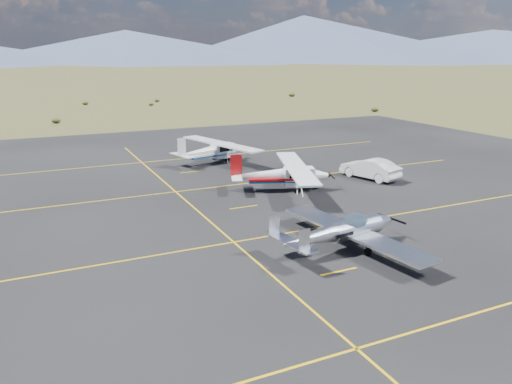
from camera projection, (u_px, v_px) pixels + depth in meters
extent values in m
plane|color=#383D1C|center=(348.00, 237.00, 27.45)|extent=(1600.00, 1600.00, 0.00)
cube|color=black|center=(287.00, 204.00, 33.55)|extent=(72.00, 72.00, 0.02)
cube|color=silver|center=(353.00, 232.00, 25.92)|extent=(2.91, 9.96, 0.13)
ellipsoid|color=#99BFD8|center=(354.00, 222.00, 25.78)|extent=(1.92, 1.26, 0.90)
cube|color=silver|center=(291.00, 242.00, 23.73)|extent=(1.20, 3.35, 0.07)
cube|color=silver|center=(304.00, 241.00, 22.54)|extent=(0.60, 0.15, 1.09)
cube|color=silver|center=(274.00, 226.00, 24.48)|extent=(0.60, 0.15, 1.09)
cylinder|color=black|center=(377.00, 237.00, 27.01)|extent=(0.38, 0.15, 0.37)
cylinder|color=black|center=(368.00, 252.00, 24.91)|extent=(0.45, 0.18, 0.44)
cylinder|color=black|center=(333.00, 236.00, 27.03)|extent=(0.45, 0.18, 0.44)
cube|color=white|center=(299.00, 176.00, 36.53)|extent=(2.41, 1.79, 1.32)
cube|color=white|center=(296.00, 167.00, 36.32)|extent=(5.07, 10.64, 0.14)
cube|color=black|center=(299.00, 173.00, 36.45)|extent=(1.87, 1.62, 0.54)
cube|color=red|center=(282.00, 178.00, 36.44)|extent=(4.99, 2.73, 0.18)
cube|color=red|center=(236.00, 165.00, 35.87)|extent=(0.81, 0.35, 1.57)
cube|color=white|center=(236.00, 176.00, 36.08)|extent=(1.75, 3.19, 0.06)
cylinder|color=black|center=(316.00, 187.00, 36.87)|extent=(0.36, 0.21, 0.35)
cylinder|color=black|center=(297.00, 191.00, 35.74)|extent=(0.45, 0.27, 0.43)
cylinder|color=black|center=(292.00, 184.00, 37.71)|extent=(0.45, 0.27, 0.43)
cube|color=silver|center=(223.00, 150.00, 46.28)|extent=(2.30, 1.62, 1.28)
cube|color=silver|center=(221.00, 144.00, 45.98)|extent=(4.26, 10.43, 0.13)
cube|color=black|center=(223.00, 148.00, 46.20)|extent=(1.77, 1.50, 0.52)
cube|color=silver|center=(212.00, 153.00, 45.52)|extent=(4.86, 2.36, 0.17)
cube|color=silver|center=(182.00, 147.00, 43.22)|extent=(0.79, 0.28, 1.52)
cube|color=silver|center=(182.00, 155.00, 43.43)|extent=(1.51, 3.11, 0.06)
cylinder|color=black|center=(233.00, 157.00, 47.28)|extent=(0.35, 0.18, 0.34)
cylinder|color=black|center=(227.00, 161.00, 45.59)|extent=(0.43, 0.23, 0.42)
cylinder|color=black|center=(214.00, 158.00, 47.03)|extent=(0.43, 0.23, 0.42)
imported|color=silver|center=(370.00, 169.00, 39.93)|extent=(3.03, 5.22, 1.63)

